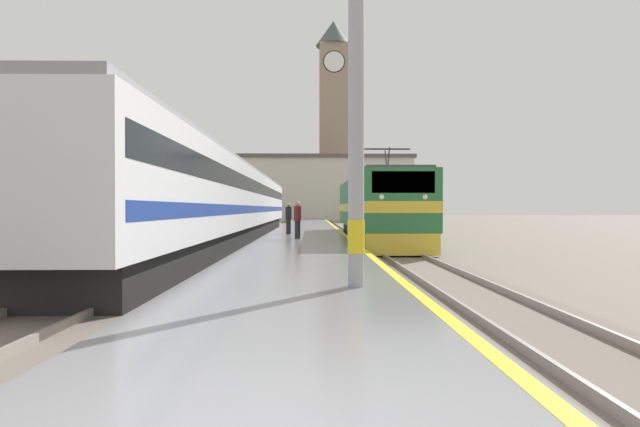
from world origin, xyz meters
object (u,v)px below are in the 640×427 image
at_px(second_waiting_passenger, 288,218).
at_px(clock_tower, 333,115).
at_px(person_on_platform, 298,219).
at_px(locomotive_train, 376,209).
at_px(passenger_train, 235,202).
at_px(catenary_mast, 361,42).

bearing_deg(second_waiting_passenger, clock_tower, 84.84).
bearing_deg(clock_tower, person_on_platform, -94.15).
relative_size(locomotive_train, passenger_train, 0.37).
xyz_separation_m(passenger_train, catenary_mast, (5.29, -19.69, 2.63)).
height_order(second_waiting_passenger, clock_tower, clock_tower).
distance_m(locomotive_train, passenger_train, 8.22).
xyz_separation_m(passenger_train, clock_tower, (7.91, 51.56, 14.73)).
bearing_deg(person_on_platform, clock_tower, 85.85).
bearing_deg(catenary_mast, passenger_train, 105.04).
xyz_separation_m(locomotive_train, catenary_mast, (-2.48, -17.04, 3.00)).
bearing_deg(locomotive_train, person_on_platform, -143.19).
xyz_separation_m(passenger_train, person_on_platform, (3.76, -5.65, -0.84)).
bearing_deg(locomotive_train, passenger_train, 161.16).
bearing_deg(catenary_mast, locomotive_train, 81.73).
xyz_separation_m(catenary_mast, clock_tower, (2.62, 71.25, 12.10)).
xyz_separation_m(second_waiting_passenger, clock_tower, (4.77, 52.82, 15.58)).
height_order(person_on_platform, clock_tower, clock_tower).
height_order(catenary_mast, second_waiting_passenger, catenary_mast).
bearing_deg(passenger_train, clock_tower, 81.28).
bearing_deg(passenger_train, person_on_platform, -56.34).
relative_size(person_on_platform, clock_tower, 0.05).
height_order(passenger_train, second_waiting_passenger, passenger_train).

